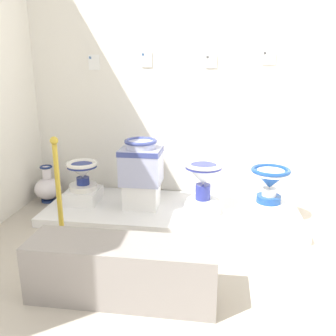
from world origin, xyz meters
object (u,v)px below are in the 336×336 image
Objects in this scene: info_placard_third at (211,61)px; info_placard_fourth at (269,57)px; plinth_block_tall_cobalt at (268,207)px; antique_toilet_tall_cobalt at (270,179)px; antique_toilet_slender_white at (82,172)px; antique_toilet_leftmost at (203,176)px; info_placard_second at (146,59)px; info_placard_first at (94,62)px; antique_toilet_broad_patterned at (141,161)px; plinth_block_slender_white at (84,196)px; stanchion_post_near_left at (61,221)px; plinth_block_broad_patterned at (142,195)px; museum_bench at (122,270)px; plinth_block_leftmost at (203,206)px; decorative_vase_corner at (48,188)px.

info_placard_fourth is at bearing 0.00° from info_placard_third.
plinth_block_tall_cobalt is 0.97× the size of antique_toilet_tall_cobalt.
info_placard_fourth reaches higher than antique_toilet_slender_white.
info_placard_second is (-0.65, 0.51, 1.10)m from antique_toilet_leftmost.
info_placard_first is (-1.86, 0.50, 1.36)m from plinth_block_tall_cobalt.
plinth_block_tall_cobalt is at bearing -15.05° from info_placard_first.
plinth_block_slender_white is at bearing 176.28° from antique_toilet_broad_patterned.
plinth_block_tall_cobalt is at bearing -21.25° from info_placard_second.
info_placard_first is 1.83m from stanchion_post_near_left.
museum_bench is at bearing -83.23° from plinth_block_broad_patterned.
antique_toilet_slender_white is at bearing 178.79° from plinth_block_leftmost.
info_placard_third reaches higher than plinth_block_tall_cobalt.
plinth_block_slender_white is 0.82× the size of antique_toilet_leftmost.
decorative_vase_corner is at bearing 173.38° from plinth_block_leftmost.
antique_toilet_broad_patterned is 1.64m from info_placard_fourth.
antique_toilet_slender_white is 1.90m from plinth_block_tall_cobalt.
antique_toilet_tall_cobalt is 2.36× the size of info_placard_second.
info_placard_second is 0.13× the size of museum_bench.
info_placard_fourth is at bearing 60.83° from museum_bench.
antique_toilet_broad_patterned reaches higher than plinth_block_broad_patterned.
stanchion_post_near_left is (-1.11, -0.83, 0.14)m from plinth_block_leftmost.
antique_toilet_leftmost is at bearing -1.21° from plinth_block_slender_white.
info_placard_fourth reaches higher than antique_toilet_tall_cobalt.
info_placard_first reaches higher than decorative_vase_corner.
museum_bench is (0.79, -1.40, -0.21)m from antique_toilet_slender_white.
decorative_vase_corner is (-1.73, 0.20, -0.27)m from antique_toilet_leftmost.
info_placard_second is 1.90m from stanchion_post_near_left.
antique_toilet_tall_cobalt is at bearing -85.63° from info_placard_fourth.
plinth_block_slender_white is 1.90m from antique_toilet_tall_cobalt.
info_placard_first reaches higher than info_placard_third.
plinth_block_broad_patterned is 1.52m from info_placard_first.
plinth_block_leftmost is 0.31m from antique_toilet_leftmost.
info_placard_first is (0.02, 0.49, 1.34)m from plinth_block_slender_white.
info_placard_fourth is at bearing 14.76° from plinth_block_slender_white.
info_placard_first is at bearing 139.21° from plinth_block_broad_patterned.
museum_bench is (-1.05, -1.88, -1.35)m from info_placard_fourth.
plinth_block_broad_patterned is 1.54m from info_placard_third.
plinth_block_slender_white is 2.18× the size of info_placard_second.
info_placard_first is at bearing 157.33° from plinth_block_leftmost.
decorative_vase_corner reaches higher than plinth_block_broad_patterned.
info_placard_first reaches higher than antique_toilet_tall_cobalt.
info_placard_third is at bearing 87.42° from antique_toilet_leftmost.
antique_toilet_leftmost is 1.16× the size of plinth_block_tall_cobalt.
plinth_block_leftmost is at bearing -1.21° from plinth_block_slender_white.
info_placard_first is at bearing 180.00° from info_placard_third.
antique_toilet_leftmost is (0.00, 0.00, 0.31)m from plinth_block_leftmost.
plinth_block_slender_white is at bearing 179.55° from antique_toilet_tall_cobalt.
plinth_block_broad_patterned is 1.14m from decorative_vase_corner.
museum_bench is at bearing -83.23° from antique_toilet_broad_patterned.
antique_toilet_slender_white is 0.77× the size of antique_toilet_leftmost.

